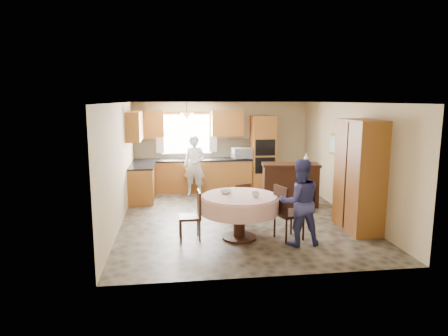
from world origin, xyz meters
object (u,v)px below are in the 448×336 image
chair_left (194,213)px  person_sink (195,166)px  chair_back (241,201)px  cupboard (360,176)px  oven_tower (263,153)px  sideboard (290,186)px  dining_table (239,205)px  person_dining (299,202)px  chair_right (286,210)px

chair_left → person_sink: size_ratio=0.57×
chair_left → chair_back: size_ratio=1.07×
cupboard → person_sink: (-3.05, 3.33, -0.28)m
oven_tower → cupboard: size_ratio=0.97×
sideboard → person_sink: size_ratio=0.84×
dining_table → cupboard: bearing=5.2°
person_sink → chair_back: bearing=-58.3°
cupboard → chair_left: 3.32m
sideboard → person_sink: bearing=156.3°
oven_tower → cupboard: (1.07, -3.79, 0.03)m
chair_back → person_dining: 1.62m
chair_right → person_sink: size_ratio=0.63×
cupboard → dining_table: cupboard is taller
chair_right → person_dining: size_ratio=0.66×
cupboard → person_dining: size_ratio=1.41×
sideboard → chair_back: (-1.43, -1.23, -0.02)m
oven_tower → chair_right: oven_tower is taller
oven_tower → chair_right: size_ratio=2.07×
chair_left → person_dining: person_dining is taller
sideboard → oven_tower: bearing=106.3°
sideboard → chair_right: size_ratio=1.34×
cupboard → chair_right: cupboard is taller
chair_left → person_dining: size_ratio=0.59×
sideboard → chair_right: chair_right is taller
oven_tower → person_sink: bearing=-166.8°
dining_table → chair_left: chair_left is taller
oven_tower → chair_back: bearing=-110.7°
chair_back → person_sink: bearing=-91.7°
person_sink → chair_left: bearing=-79.3°
oven_tower → chair_right: 4.24m
cupboard → chair_back: size_ratio=2.56×
chair_left → oven_tower: bearing=148.4°
dining_table → chair_right: 0.85m
oven_tower → chair_left: (-2.20, -3.95, -0.55)m
cupboard → person_dining: cupboard is taller
dining_table → person_sink: 3.61m
cupboard → person_sink: 4.52m
chair_right → person_dining: person_dining is taller
chair_back → dining_table: bearing=59.5°
chair_right → person_dining: 0.38m
person_sink → dining_table: bearing=-65.7°
oven_tower → sideboard: bearing=-81.8°
cupboard → chair_left: size_ratio=2.39×
sideboard → dining_table: (-1.62, -2.16, 0.16)m
cupboard → person_sink: bearing=132.5°
oven_tower → chair_left: bearing=-119.1°
sideboard → dining_table: size_ratio=0.95×
chair_back → chair_right: bearing=101.4°
sideboard → person_sink: person_sink is taller
dining_table → chair_back: size_ratio=1.69×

